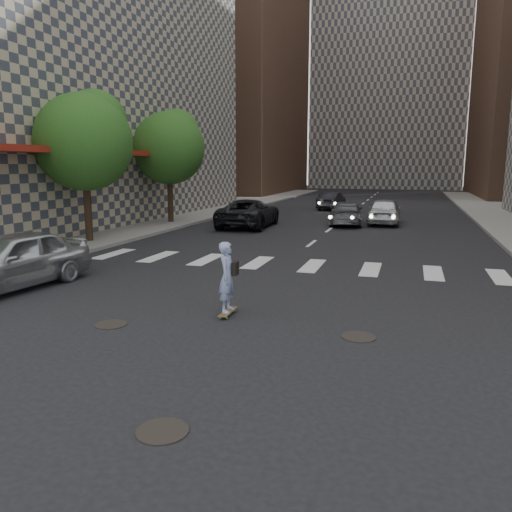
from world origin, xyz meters
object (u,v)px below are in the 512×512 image
Objects in this scene: skateboarder at (228,277)px; traffic_car_d at (384,211)px; silver_sedan at (10,260)px; traffic_car_e at (332,201)px; tree_c at (171,145)px; traffic_car_c at (249,213)px; traffic_car_a at (250,213)px; traffic_car_b at (346,213)px; tree_b at (86,138)px.

traffic_car_d is at bearing 80.81° from skateboarder.
traffic_car_e is (4.70, 28.66, -0.14)m from silver_sedan.
tree_c is 1.17× the size of traffic_car_c.
silver_sedan is 16.86m from traffic_car_a.
traffic_car_b is (7.12, 18.50, -0.14)m from silver_sedan.
skateboarder reaches higher than traffic_car_a.
traffic_car_b is (0.36, 19.07, -0.23)m from skateboarder.
traffic_car_c is 1.22× the size of traffic_car_d.
traffic_car_b is at bearing 14.49° from tree_c.
tree_c is (0.00, 8.00, 0.00)m from tree_b.
traffic_car_b is at bearing 24.89° from traffic_car_d.
traffic_car_d is 1.12× the size of traffic_car_e.
traffic_car_a is (4.60, 8.86, -3.96)m from tree_b.
traffic_car_d is at bearing 16.58° from tree_c.
skateboarder reaches higher than traffic_car_c.
silver_sedan is at bearing 173.02° from skateboarder.
tree_b is at bearing 42.84° from traffic_car_d.
traffic_car_d is at bearing 121.56° from traffic_car_e.
silver_sedan is 1.04× the size of traffic_car_d.
traffic_car_e is (-2.07, 29.24, -0.23)m from skateboarder.
traffic_car_d is at bearing 43.70° from tree_b.
skateboarder is 29.31m from traffic_car_e.
tree_b is at bearing 74.93° from traffic_car_e.
tree_c is 1.43× the size of traffic_car_d.
tree_c is at bearing 13.05° from traffic_car_a.
traffic_car_d is at bearing -160.25° from traffic_car_b.
traffic_car_e is at bearing 91.91° from skateboarder.
tree_b is 9.25m from silver_sedan.
traffic_car_b is at bearing 76.10° from silver_sedan.
tree_c is at bearing 118.26° from skateboarder.
traffic_car_b is at bearing 46.58° from tree_b.
skateboarder reaches higher than traffic_car_d.
traffic_car_b is 10.45m from traffic_car_e.
traffic_car_e is at bearing 59.22° from tree_c.
silver_sedan is 19.82m from traffic_car_b.
traffic_car_b is (10.02, 2.59, -3.96)m from tree_c.
tree_b is 3.79× the size of skateboarder.
tree_c is at bearing 64.26° from traffic_car_e.
traffic_car_b is 1.02× the size of traffic_car_d.
traffic_car_c is at bearing 104.25° from skateboarder.
traffic_car_d is (9.26, 19.53, -0.03)m from silver_sedan.
tree_c is at bearing -3.68° from traffic_car_c.
traffic_car_e is at bearing 69.89° from tree_b.
skateboarder reaches higher than traffic_car_e.
traffic_car_b reaches higher than traffic_car_a.
tree_b is 8.00m from tree_c.
traffic_car_c is 13.15m from traffic_car_e.
silver_sedan is at bearing 62.94° from traffic_car_b.
traffic_car_d is at bearing -155.45° from traffic_car_c.
tree_b is at bearing -90.00° from tree_c.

